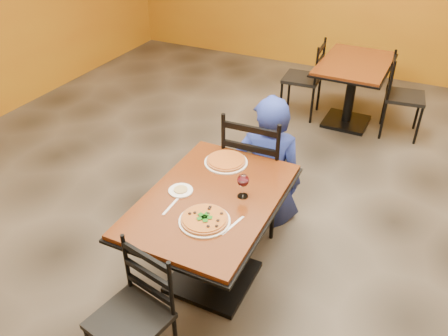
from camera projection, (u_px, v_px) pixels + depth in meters
The scene contains 17 objects.
floor at pixel (241, 237), 3.67m from camera, with size 7.00×8.00×0.01m, color black.
table_main at pixel (212, 220), 2.99m from camera, with size 0.83×1.23×0.75m.
table_second at pixel (353, 79), 5.03m from camera, with size 0.76×1.11×0.75m.
chair_main_near at pixel (130, 321), 2.49m from camera, with size 0.38×0.38×0.84m, color black, non-canonical shape.
chair_main_far at pixel (258, 166), 3.61m from camera, with size 0.47×0.47×1.03m, color black, non-canonical shape.
chair_second_left at pixel (302, 79), 5.29m from camera, with size 0.41×0.41×0.91m, color black, non-canonical shape.
chair_second_right at pixel (405, 97), 4.88m from camera, with size 0.40×0.40×0.89m, color black, non-canonical shape.
diner at pixel (268, 159), 3.62m from camera, with size 0.57×0.37×1.11m, color navy.
plate_main at pixel (205, 221), 2.68m from camera, with size 0.31×0.31×0.01m, color white.
pizza_main at pixel (204, 219), 2.67m from camera, with size 0.28×0.28×0.02m, color maroon.
plate_far at pixel (226, 162), 3.22m from camera, with size 0.31×0.31×0.01m, color white.
pizza_far at pixel (226, 160), 3.21m from camera, with size 0.28×0.28×0.02m, color orange.
side_plate at pixel (181, 191), 2.93m from camera, with size 0.16×0.16×0.01m, color white.
dip at pixel (181, 189), 2.93m from camera, with size 0.09×0.09×0.01m, color tan.
wine_glass at pixel (243, 185), 2.84m from camera, with size 0.08×0.08×0.18m, color white, non-canonical shape.
fork at pixel (171, 206), 2.80m from camera, with size 0.01×0.19×0.00m, color silver.
knife at pixel (233, 225), 2.65m from camera, with size 0.01×0.21×0.00m, color silver.
Camera 1 is at (1.07, -2.54, 2.49)m, focal length 36.19 mm.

